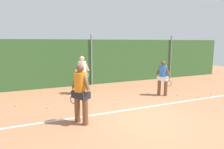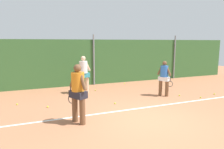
% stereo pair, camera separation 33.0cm
% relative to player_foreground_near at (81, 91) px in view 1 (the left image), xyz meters
% --- Properties ---
extents(ground_plane, '(31.92, 31.92, 0.00)m').
position_rel_player_foreground_near_xyz_m(ground_plane, '(2.23, 1.28, -1.07)').
color(ground_plane, '#B2704C').
extents(hedge_fence_backdrop, '(20.75, 0.25, 2.75)m').
position_rel_player_foreground_near_xyz_m(hedge_fence_backdrop, '(2.23, 5.82, 0.30)').
color(hedge_fence_backdrop, '#386633').
rests_on(hedge_fence_backdrop, ground_plane).
extents(fence_post_center, '(0.10, 0.10, 3.05)m').
position_rel_player_foreground_near_xyz_m(fence_post_center, '(2.23, 5.64, 0.45)').
color(fence_post_center, gray).
rests_on(fence_post_center, ground_plane).
extents(fence_post_right, '(0.10, 0.10, 3.05)m').
position_rel_player_foreground_near_xyz_m(fence_post_right, '(8.21, 5.64, 0.45)').
color(fence_post_right, gray).
rests_on(fence_post_right, ground_plane).
extents(court_baseline_paint, '(15.16, 0.10, 0.01)m').
position_rel_player_foreground_near_xyz_m(court_baseline_paint, '(2.23, 0.56, -1.07)').
color(court_baseline_paint, white).
rests_on(court_baseline_paint, ground_plane).
extents(player_foreground_near, '(0.55, 0.76, 1.91)m').
position_rel_player_foreground_near_xyz_m(player_foreground_near, '(0.00, 0.00, 0.00)').
color(player_foreground_near, brown).
rests_on(player_foreground_near, ground_plane).
extents(player_midcourt, '(0.53, 0.67, 1.70)m').
position_rel_player_foreground_near_xyz_m(player_midcourt, '(4.60, 1.83, -0.12)').
color(player_midcourt, brown).
rests_on(player_midcourt, ground_plane).
extents(player_backcourt_far, '(0.79, 0.44, 1.91)m').
position_rel_player_foreground_near_xyz_m(player_backcourt_far, '(1.10, 3.72, -0.00)').
color(player_backcourt_far, beige).
rests_on(player_backcourt_far, ground_plane).
extents(tennis_ball_0, '(0.07, 0.07, 0.07)m').
position_rel_player_foreground_near_xyz_m(tennis_ball_0, '(4.08, 5.15, -1.04)').
color(tennis_ball_0, '#CCDB33').
rests_on(tennis_ball_0, ground_plane).
extents(tennis_ball_1, '(0.07, 0.07, 0.07)m').
position_rel_player_foreground_near_xyz_m(tennis_ball_1, '(1.88, 1.45, -1.04)').
color(tennis_ball_1, '#CCDB33').
rests_on(tennis_ball_1, ground_plane).
extents(tennis_ball_2, '(0.07, 0.07, 0.07)m').
position_rel_player_foreground_near_xyz_m(tennis_ball_2, '(0.64, 4.26, -1.04)').
color(tennis_ball_2, '#CCDB33').
rests_on(tennis_ball_2, ground_plane).
extents(tennis_ball_3, '(0.07, 0.07, 0.07)m').
position_rel_player_foreground_near_xyz_m(tennis_ball_3, '(5.97, 0.83, -1.04)').
color(tennis_ball_3, '#CCDB33').
rests_on(tennis_ball_3, ground_plane).
extents(tennis_ball_4, '(0.07, 0.07, 0.07)m').
position_rel_player_foreground_near_xyz_m(tennis_ball_4, '(5.30, 1.50, -1.04)').
color(tennis_ball_4, '#CCDB33').
rests_on(tennis_ball_4, ground_plane).
extents(tennis_ball_5, '(0.07, 0.07, 0.07)m').
position_rel_player_foreground_near_xyz_m(tennis_ball_5, '(7.09, 1.06, -1.04)').
color(tennis_ball_5, '#CCDB33').
rests_on(tennis_ball_5, ground_plane).
extents(tennis_ball_6, '(0.07, 0.07, 0.07)m').
position_rel_player_foreground_near_xyz_m(tennis_ball_6, '(-0.81, 2.01, -1.04)').
color(tennis_ball_6, '#CCDB33').
rests_on(tennis_ball_6, ground_plane).
extents(tennis_ball_8, '(0.07, 0.07, 0.07)m').
position_rel_player_foreground_near_xyz_m(tennis_ball_8, '(1.81, 4.05, -1.04)').
color(tennis_ball_8, '#CCDB33').
rests_on(tennis_ball_8, ground_plane).
extents(tennis_ball_9, '(0.07, 0.07, 0.07)m').
position_rel_player_foreground_near_xyz_m(tennis_ball_9, '(-1.97, 2.83, -1.04)').
color(tennis_ball_9, '#CCDB33').
rests_on(tennis_ball_9, ground_plane).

